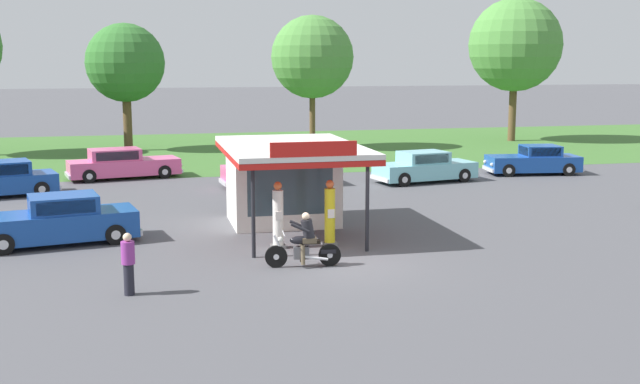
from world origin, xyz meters
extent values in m
plane|color=#4C4C51|center=(0.00, 0.00, 0.00)|extent=(300.00, 300.00, 0.00)
cube|color=#3D6B2D|center=(0.00, 30.00, 0.00)|extent=(120.00, 24.00, 0.01)
cube|color=silver|center=(-0.60, 6.15, 1.44)|extent=(3.72, 3.10, 2.88)
cube|color=#384C56|center=(-0.60, 4.62, 1.50)|extent=(2.98, 0.05, 1.84)
cube|color=silver|center=(-0.60, 4.42, 2.96)|extent=(4.42, 7.05, 0.16)
cube|color=red|center=(-0.60, 4.42, 2.78)|extent=(4.42, 7.05, 0.18)
cube|color=red|center=(-0.60, 0.93, 3.26)|extent=(2.60, 0.08, 0.44)
cylinder|color=black|center=(1.16, 1.30, 1.44)|extent=(0.12, 0.12, 2.88)
cylinder|color=black|center=(-2.36, 1.30, 1.44)|extent=(0.12, 0.12, 2.88)
cube|color=slate|center=(-1.44, 2.34, 0.05)|extent=(0.44, 0.44, 0.10)
cylinder|color=silver|center=(-1.44, 2.34, 0.97)|extent=(0.34, 0.34, 1.74)
cube|color=white|center=(-1.44, 2.16, 1.06)|extent=(0.22, 0.02, 0.28)
sphere|color=orange|center=(-1.44, 2.34, 1.98)|extent=(0.26, 0.26, 0.26)
cube|color=slate|center=(0.23, 2.34, 0.05)|extent=(0.44, 0.44, 0.10)
cylinder|color=yellow|center=(0.23, 2.34, 0.97)|extent=(0.34, 0.34, 1.73)
cube|color=white|center=(0.23, 2.16, 1.05)|extent=(0.22, 0.02, 0.28)
sphere|color=orange|center=(0.23, 2.34, 1.97)|extent=(0.26, 0.26, 0.26)
cylinder|color=black|center=(-1.91, 0.02, 0.32)|extent=(0.65, 0.17, 0.64)
cylinder|color=silver|center=(-1.91, 0.02, 0.32)|extent=(0.17, 0.14, 0.16)
cylinder|color=black|center=(-0.38, -0.14, 0.32)|extent=(0.65, 0.17, 0.64)
cylinder|color=silver|center=(-0.38, -0.14, 0.32)|extent=(0.17, 0.14, 0.16)
ellipsoid|color=black|center=(-1.24, -0.05, 0.78)|extent=(0.58, 0.30, 0.24)
cube|color=#59595E|center=(-1.19, -0.06, 0.42)|extent=(0.46, 0.28, 0.36)
cube|color=black|center=(-0.90, -0.09, 0.72)|extent=(0.50, 0.31, 0.10)
cylinder|color=silver|center=(-1.81, 0.01, 0.60)|extent=(0.37, 0.11, 0.71)
cylinder|color=silver|center=(-1.69, -0.01, 0.98)|extent=(0.11, 0.70, 0.04)
sphere|color=silver|center=(-1.79, 0.00, 0.82)|extent=(0.16, 0.16, 0.16)
cube|color=black|center=(-0.43, -0.14, 0.44)|extent=(0.46, 0.22, 0.12)
cylinder|color=silver|center=(-0.81, -0.24, 0.28)|extent=(0.71, 0.15, 0.18)
cube|color=brown|center=(-0.96, -0.08, 0.78)|extent=(0.43, 0.38, 0.14)
cylinder|color=brown|center=(-1.18, -0.22, 0.38)|extent=(0.14, 0.24, 0.56)
cylinder|color=brown|center=(-1.15, 0.10, 0.38)|extent=(0.14, 0.24, 0.56)
cylinder|color=black|center=(-1.00, -0.08, 1.09)|extent=(0.44, 0.36, 0.60)
sphere|color=beige|center=(-1.06, -0.07, 1.47)|extent=(0.22, 0.22, 0.22)
cylinder|color=black|center=(-1.26, -0.25, 1.18)|extent=(0.54, 0.15, 0.31)
cylinder|color=black|center=(-1.22, 0.14, 1.18)|extent=(0.54, 0.15, 0.31)
cube|color=#19479E|center=(-8.24, 4.49, 0.60)|extent=(5.16, 2.74, 0.85)
cube|color=#19479E|center=(-8.03, 4.53, 1.30)|extent=(2.36, 1.99, 0.55)
cube|color=#283847|center=(-9.03, 4.33, 1.30)|extent=(0.31, 1.42, 0.44)
cube|color=#283847|center=(-7.88, 3.75, 1.30)|extent=(1.75, 0.37, 0.42)
cube|color=#283847|center=(-8.18, 5.31, 1.30)|extent=(1.75, 0.37, 0.42)
cube|color=silver|center=(-5.80, 4.96, 0.30)|extent=(0.45, 1.74, 0.18)
cylinder|color=black|center=(-9.71, 3.33, 0.33)|extent=(0.69, 0.32, 0.66)
cylinder|color=silver|center=(-9.71, 3.33, 0.33)|extent=(0.33, 0.27, 0.30)
cylinder|color=black|center=(-10.04, 5.02, 0.33)|extent=(0.69, 0.32, 0.66)
cylinder|color=silver|center=(-10.04, 5.02, 0.33)|extent=(0.33, 0.27, 0.30)
cylinder|color=black|center=(-6.44, 3.96, 0.33)|extent=(0.69, 0.32, 0.66)
cylinder|color=silver|center=(-6.44, 3.96, 0.33)|extent=(0.33, 0.27, 0.30)
cylinder|color=black|center=(-6.77, 5.65, 0.33)|extent=(0.69, 0.32, 0.66)
cylinder|color=silver|center=(-6.77, 5.65, 0.33)|extent=(0.33, 0.27, 0.30)
cube|color=#E55993|center=(-6.39, 18.55, 0.56)|extent=(5.63, 2.88, 0.77)
cube|color=#E55993|center=(-6.81, 18.47, 1.22)|extent=(2.69, 2.08, 0.56)
cube|color=#283847|center=(-5.65, 18.70, 1.22)|extent=(0.32, 1.43, 0.44)
cube|color=#283847|center=(-6.97, 19.26, 1.22)|extent=(2.02, 0.43, 0.42)
cube|color=#283847|center=(-6.65, 17.68, 1.22)|extent=(2.02, 0.43, 0.42)
cube|color=silver|center=(-3.73, 19.08, 0.30)|extent=(0.46, 1.76, 0.18)
cube|color=silver|center=(-9.05, 18.02, 0.30)|extent=(0.46, 1.76, 0.18)
sphere|color=white|center=(-3.83, 19.67, 0.60)|extent=(0.18, 0.18, 0.18)
sphere|color=white|center=(-3.60, 18.50, 0.60)|extent=(0.18, 0.18, 0.18)
cylinder|color=black|center=(-4.77, 19.77, 0.33)|extent=(0.69, 0.33, 0.66)
cylinder|color=silver|center=(-4.77, 19.77, 0.33)|extent=(0.33, 0.27, 0.30)
cylinder|color=black|center=(-4.43, 18.06, 0.33)|extent=(0.69, 0.33, 0.66)
cylinder|color=silver|center=(-4.43, 18.06, 0.33)|extent=(0.33, 0.27, 0.30)
cylinder|color=black|center=(-8.35, 19.05, 0.33)|extent=(0.69, 0.33, 0.66)
cylinder|color=silver|center=(-8.35, 19.05, 0.33)|extent=(0.33, 0.27, 0.30)
cylinder|color=black|center=(-8.01, 17.34, 0.33)|extent=(0.69, 0.33, 0.66)
cylinder|color=silver|center=(-8.01, 17.34, 0.33)|extent=(0.33, 0.27, 0.30)
cube|color=#7AC6D1|center=(7.86, 14.08, 0.56)|extent=(5.16, 2.71, 0.76)
cube|color=#7AC6D1|center=(7.74, 14.06, 1.21)|extent=(2.43, 1.99, 0.55)
cube|color=#283847|center=(8.79, 14.25, 1.21)|extent=(0.30, 1.42, 0.44)
cube|color=#283847|center=(7.60, 14.84, 1.21)|extent=(1.82, 0.37, 0.42)
cube|color=#283847|center=(7.89, 13.28, 1.21)|extent=(1.82, 0.37, 0.42)
cube|color=silver|center=(10.30, 14.54, 0.30)|extent=(0.44, 1.74, 0.18)
cube|color=silver|center=(5.42, 13.62, 0.30)|extent=(0.44, 1.74, 0.18)
sphere|color=white|center=(10.20, 15.11, 0.60)|extent=(0.18, 0.18, 0.18)
sphere|color=white|center=(10.42, 13.96, 0.60)|extent=(0.18, 0.18, 0.18)
cylinder|color=black|center=(9.34, 15.23, 0.33)|extent=(0.69, 0.32, 0.66)
cylinder|color=silver|center=(9.34, 15.23, 0.33)|extent=(0.33, 0.27, 0.30)
cylinder|color=black|center=(9.66, 13.54, 0.33)|extent=(0.69, 0.32, 0.66)
cylinder|color=silver|center=(9.66, 13.54, 0.33)|extent=(0.33, 0.27, 0.30)
cylinder|color=black|center=(6.06, 14.61, 0.33)|extent=(0.69, 0.32, 0.66)
cylinder|color=silver|center=(6.06, 14.61, 0.33)|extent=(0.33, 0.27, 0.30)
cylinder|color=black|center=(6.38, 12.93, 0.33)|extent=(0.69, 0.32, 0.66)
cylinder|color=silver|center=(6.38, 12.93, 0.33)|extent=(0.33, 0.27, 0.30)
cube|color=#19479E|center=(14.20, 15.25, 0.57)|extent=(4.83, 2.36, 0.78)
cube|color=#19479E|center=(14.58, 15.20, 1.23)|extent=(2.01, 1.79, 0.54)
cube|color=#283847|center=(13.69, 15.31, 1.23)|extent=(0.22, 1.38, 0.43)
cube|color=#283847|center=(14.48, 14.44, 1.23)|extent=(1.54, 0.23, 0.41)
cube|color=#283847|center=(14.68, 15.97, 1.23)|extent=(1.54, 0.23, 0.41)
cube|color=silver|center=(11.87, 15.55, 0.30)|extent=(0.33, 1.70, 0.18)
cube|color=silver|center=(16.54, 14.95, 0.30)|extent=(0.33, 1.70, 0.18)
sphere|color=white|center=(11.79, 14.98, 0.61)|extent=(0.18, 0.18, 0.18)
sphere|color=white|center=(11.93, 16.11, 0.61)|extent=(0.18, 0.18, 0.18)
cylinder|color=black|center=(12.53, 14.62, 0.33)|extent=(0.68, 0.28, 0.66)
cylinder|color=silver|center=(12.53, 14.62, 0.33)|extent=(0.32, 0.26, 0.30)
cylinder|color=black|center=(12.74, 16.27, 0.33)|extent=(0.68, 0.28, 0.66)
cylinder|color=silver|center=(12.74, 16.27, 0.33)|extent=(0.32, 0.26, 0.30)
cylinder|color=black|center=(15.66, 14.22, 0.33)|extent=(0.68, 0.28, 0.66)
cylinder|color=silver|center=(15.66, 14.22, 0.33)|extent=(0.32, 0.26, 0.30)
cylinder|color=black|center=(15.88, 15.87, 0.33)|extent=(0.68, 0.28, 0.66)
cylinder|color=silver|center=(15.88, 15.87, 0.33)|extent=(0.32, 0.26, 0.30)
cube|color=#E55993|center=(0.61, 14.32, 0.59)|extent=(5.15, 2.19, 0.83)
cube|color=#E55993|center=(0.28, 14.29, 1.30)|extent=(2.25, 1.73, 0.58)
cube|color=#283847|center=(1.32, 14.38, 1.30)|extent=(0.16, 1.38, 0.46)
cube|color=#283847|center=(0.22, 15.05, 1.30)|extent=(1.80, 0.18, 0.44)
cube|color=#283847|center=(0.35, 13.53, 1.30)|extent=(1.80, 0.18, 0.44)
cube|color=silver|center=(3.14, 14.54, 0.30)|extent=(0.26, 1.68, 0.18)
cube|color=silver|center=(-1.92, 14.10, 0.30)|extent=(0.26, 1.68, 0.18)
sphere|color=white|center=(3.11, 15.10, 0.64)|extent=(0.18, 0.18, 0.18)
sphere|color=white|center=(3.20, 13.98, 0.64)|extent=(0.18, 0.18, 0.18)
cylinder|color=black|center=(2.24, 15.29, 0.33)|extent=(0.67, 0.26, 0.66)
cylinder|color=silver|center=(2.24, 15.29, 0.33)|extent=(0.31, 0.24, 0.30)
cylinder|color=black|center=(2.38, 13.65, 0.33)|extent=(0.67, 0.26, 0.66)
cylinder|color=silver|center=(2.38, 13.65, 0.33)|extent=(0.31, 0.24, 0.30)
cylinder|color=black|center=(-1.16, 15.00, 0.33)|extent=(0.67, 0.26, 0.66)
cylinder|color=silver|center=(-1.16, 15.00, 0.33)|extent=(0.31, 0.24, 0.30)
cylinder|color=black|center=(-1.02, 13.36, 0.33)|extent=(0.67, 0.26, 0.66)
cylinder|color=silver|center=(-1.02, 13.36, 0.33)|extent=(0.31, 0.24, 0.30)
cube|color=#19479E|center=(-11.33, 14.40, 1.24)|extent=(2.42, 2.20, 0.58)
cube|color=#283847|center=(-11.10, 13.59, 1.24)|extent=(1.67, 0.50, 0.44)
cube|color=#283847|center=(-11.56, 15.21, 1.24)|extent=(1.67, 0.50, 0.44)
cube|color=silver|center=(-9.29, 14.98, 0.30)|extent=(0.62, 1.81, 0.18)
cylinder|color=black|center=(-9.79, 13.89, 0.33)|extent=(0.69, 0.37, 0.66)
cylinder|color=silver|center=(-9.79, 13.89, 0.33)|extent=(0.35, 0.29, 0.30)
cylinder|color=black|center=(-10.29, 15.64, 0.33)|extent=(0.69, 0.37, 0.66)
cylinder|color=silver|center=(-10.29, 15.64, 0.33)|extent=(0.35, 0.29, 0.30)
cylinder|color=black|center=(-5.96, -1.74, 0.40)|extent=(0.26, 0.26, 0.81)
cylinder|color=#8C338C|center=(-5.96, -1.74, 1.09)|extent=(0.34, 0.34, 0.57)
sphere|color=beige|center=(-5.96, -1.74, 1.49)|extent=(0.22, 0.22, 0.22)
cylinder|color=brown|center=(5.65, 29.39, 2.00)|extent=(0.38, 0.38, 4.01)
sphere|color=#4C893D|center=(5.65, 29.39, 6.04)|extent=(5.42, 5.42, 5.42)
cylinder|color=brown|center=(20.95, 31.09, 2.21)|extent=(0.54, 0.54, 4.42)
sphere|color=#4C893D|center=(20.95, 31.09, 6.91)|extent=(6.67, 6.67, 6.67)
sphere|color=#4C893D|center=(20.63, 30.81, 6.25)|extent=(3.61, 3.61, 3.61)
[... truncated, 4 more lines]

